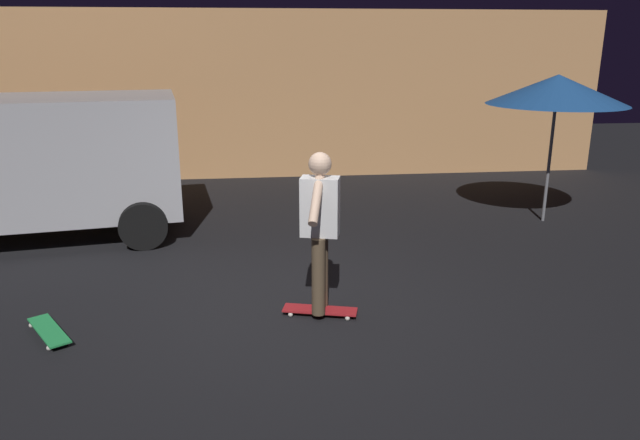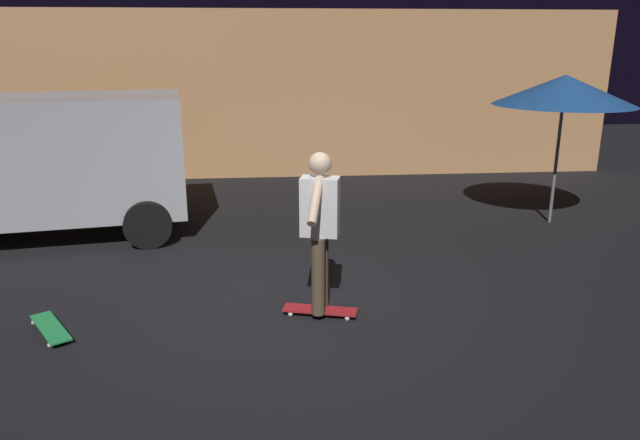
{
  "view_description": "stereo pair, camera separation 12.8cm",
  "coord_description": "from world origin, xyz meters",
  "px_view_note": "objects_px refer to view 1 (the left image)",
  "views": [
    {
      "loc": [
        -0.38,
        -5.9,
        2.77
      ],
      "look_at": [
        0.26,
        -0.18,
        1.05
      ],
      "focal_mm": 33.53,
      "sensor_mm": 36.0,
      "label": 1
    },
    {
      "loc": [
        -0.25,
        -5.91,
        2.77
      ],
      "look_at": [
        0.26,
        -0.18,
        1.05
      ],
      "focal_mm": 33.53,
      "sensor_mm": 36.0,
      "label": 2
    }
  ],
  "objects_px": {
    "patio_umbrella": "(557,90)",
    "skateboard_ridden": "(320,310)",
    "parked_van": "(11,160)",
    "skateboard_spare": "(49,331)",
    "skater": "(320,221)"
  },
  "relations": [
    {
      "from": "patio_umbrella",
      "to": "skateboard_ridden",
      "type": "bearing_deg",
      "value": -142.39
    },
    {
      "from": "parked_van",
      "to": "patio_umbrella",
      "type": "distance_m",
      "value": 8.1
    },
    {
      "from": "patio_umbrella",
      "to": "skateboard_spare",
      "type": "bearing_deg",
      "value": -154.2
    },
    {
      "from": "patio_umbrella",
      "to": "skateboard_ridden",
      "type": "xyz_separation_m",
      "value": [
        -3.96,
        -3.05,
        -2.02
      ]
    },
    {
      "from": "skateboard_ridden",
      "to": "skateboard_spare",
      "type": "relative_size",
      "value": 1.06
    },
    {
      "from": "parked_van",
      "to": "skateboard_ridden",
      "type": "height_order",
      "value": "parked_van"
    },
    {
      "from": "parked_van",
      "to": "skateboard_spare",
      "type": "distance_m",
      "value": 3.72
    },
    {
      "from": "parked_van",
      "to": "skater",
      "type": "height_order",
      "value": "parked_van"
    },
    {
      "from": "skater",
      "to": "skateboard_ridden",
      "type": "bearing_deg",
      "value": -26.57
    },
    {
      "from": "parked_van",
      "to": "patio_umbrella",
      "type": "bearing_deg",
      "value": -0.34
    },
    {
      "from": "skateboard_ridden",
      "to": "skateboard_spare",
      "type": "bearing_deg",
      "value": -176.45
    },
    {
      "from": "skater",
      "to": "skateboard_spare",
      "type": "bearing_deg",
      "value": -176.45
    },
    {
      "from": "parked_van",
      "to": "skater",
      "type": "distance_m",
      "value": 5.13
    },
    {
      "from": "parked_van",
      "to": "skateboard_ridden",
      "type": "xyz_separation_m",
      "value": [
        4.09,
        -3.1,
        -1.11
      ]
    },
    {
      "from": "skateboard_ridden",
      "to": "skateboard_spare",
      "type": "height_order",
      "value": "same"
    }
  ]
}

